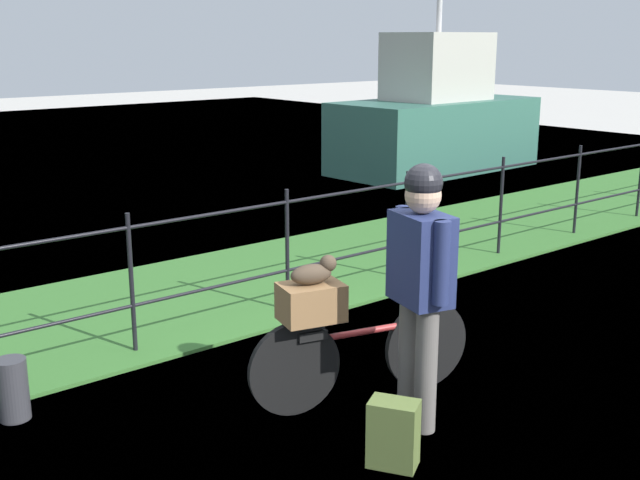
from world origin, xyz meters
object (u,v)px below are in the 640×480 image
(moored_boat_near, at_px, (435,120))
(cyclist_person, at_px, (420,274))
(bicycle_main, at_px, (360,354))
(wooden_crate, at_px, (311,302))
(mooring_bollard, at_px, (13,389))
(terrier_dog, at_px, (315,272))
(backpack_on_paving, at_px, (393,434))

(moored_boat_near, bearing_deg, cyclist_person, -138.19)
(bicycle_main, bearing_deg, cyclist_person, -84.19)
(wooden_crate, height_order, moored_boat_near, moored_boat_near)
(cyclist_person, bearing_deg, wooden_crate, 124.94)
(mooring_bollard, relative_size, moored_boat_near, 0.10)
(wooden_crate, xyz_separation_m, cyclist_person, (0.40, -0.57, 0.25))
(cyclist_person, bearing_deg, mooring_bollard, 139.01)
(wooden_crate, relative_size, moored_boat_near, 0.10)
(bicycle_main, distance_m, terrier_dog, 0.70)
(cyclist_person, relative_size, moored_boat_near, 0.41)
(moored_boat_near, bearing_deg, bicycle_main, -140.45)
(wooden_crate, xyz_separation_m, moored_boat_near, (7.95, 6.18, 0.17))
(bicycle_main, relative_size, backpack_on_paving, 3.99)
(backpack_on_paving, distance_m, mooring_bollard, 2.47)
(wooden_crate, distance_m, mooring_bollard, 2.00)
(bicycle_main, height_order, moored_boat_near, moored_boat_near)
(bicycle_main, relative_size, mooring_bollard, 3.87)
(bicycle_main, bearing_deg, mooring_bollard, 147.35)
(terrier_dog, distance_m, backpack_on_paving, 1.13)
(bicycle_main, bearing_deg, moored_boat_near, 39.55)
(bicycle_main, height_order, cyclist_person, cyclist_person)
(wooden_crate, bearing_deg, terrier_dog, -14.80)
(bicycle_main, bearing_deg, terrier_dog, 165.20)
(cyclist_person, distance_m, backpack_on_paving, 0.97)
(wooden_crate, height_order, cyclist_person, cyclist_person)
(bicycle_main, height_order, mooring_bollard, bicycle_main)
(bicycle_main, relative_size, terrier_dog, 4.92)
(terrier_dog, height_order, moored_boat_near, moored_boat_near)
(wooden_crate, bearing_deg, backpack_on_paving, -95.28)
(wooden_crate, height_order, mooring_bollard, wooden_crate)
(bicycle_main, distance_m, cyclist_person, 0.82)
(terrier_dog, bearing_deg, wooden_crate, 165.20)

